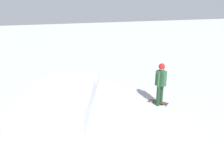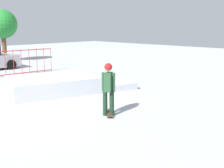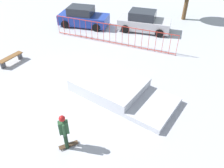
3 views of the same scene
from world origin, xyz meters
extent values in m
plane|color=#A8AAB2|center=(0.00, 0.00, 0.00)|extent=(60.00, 60.00, 0.00)
cube|color=#B0B3BB|center=(1.41, 0.97, 0.35)|extent=(4.23, 3.58, 0.70)
cube|color=#B0B3BB|center=(3.98, 0.14, 0.15)|extent=(2.51, 3.03, 0.30)
cylinder|color=gray|center=(3.13, 0.42, 0.70)|extent=(0.88, 2.50, 0.08)
cylinder|color=black|center=(0.93, -3.13, 0.41)|extent=(0.15, 0.15, 0.82)
cylinder|color=black|center=(0.81, -2.95, 0.41)|extent=(0.15, 0.15, 0.82)
cube|color=#264C2D|center=(0.87, -3.04, 1.12)|extent=(0.44, 0.39, 0.60)
cylinder|color=#264C2D|center=(0.96, -3.19, 1.12)|extent=(0.09, 0.09, 0.60)
cylinder|color=#264C2D|center=(0.78, -2.89, 1.12)|extent=(0.09, 0.09, 0.60)
sphere|color=tan|center=(0.87, -3.04, 1.57)|extent=(0.22, 0.22, 0.22)
sphere|color=#A51919|center=(0.87, -3.04, 1.60)|extent=(0.25, 0.25, 0.25)
cube|color=#3F2D1E|center=(0.95, -3.04, 0.08)|extent=(0.73, 0.68, 0.02)
cylinder|color=silver|center=(0.82, -3.31, 0.03)|extent=(0.06, 0.06, 0.06)
cylinder|color=silver|center=(0.66, -3.14, 0.03)|extent=(0.06, 0.06, 0.06)
cylinder|color=silver|center=(1.23, -2.94, 0.03)|extent=(0.06, 0.06, 0.06)
cylinder|color=silver|center=(1.08, -2.77, 0.03)|extent=(0.06, 0.06, 0.06)
cylinder|color=#B22D23|center=(1.68, 6.12, 0.75)|extent=(0.03, 0.03, 1.50)
cylinder|color=#B22D23|center=(2.16, 6.07, 0.75)|extent=(0.03, 0.03, 1.50)
cylinder|color=#B22D23|center=(2.64, 6.03, 0.75)|extent=(0.03, 0.03, 1.50)
cylinder|color=#B22D23|center=(3.12, 5.98, 0.75)|extent=(0.03, 0.03, 1.50)
cylinder|color=#B22D23|center=(3.61, 5.94, 0.75)|extent=(0.03, 0.03, 1.50)
cylinder|color=#B22D23|center=(4.09, 5.90, 0.75)|extent=(0.03, 0.03, 1.50)
cylinder|color=#B22D23|center=(4.57, 5.85, 0.75)|extent=(0.03, 0.03, 1.50)
cylinder|color=black|center=(3.10, 10.08, 0.32)|extent=(0.64, 0.22, 0.64)
cylinder|color=black|center=(3.10, 8.38, 0.32)|extent=(0.64, 0.22, 0.64)
cylinder|color=brown|center=(4.70, 12.75, 1.15)|extent=(0.35, 0.35, 2.31)
sphere|color=#217E2C|center=(4.70, 12.75, 3.00)|extent=(2.31, 2.31, 2.31)
camera|label=1|loc=(-7.20, 1.22, 4.23)|focal=38.99mm
camera|label=2|loc=(-5.11, -9.02, 2.87)|focal=43.62mm
camera|label=3|loc=(4.39, -8.10, 7.70)|focal=36.15mm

